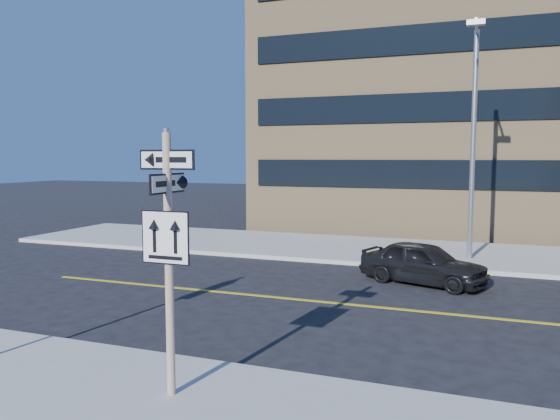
% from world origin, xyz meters
% --- Properties ---
extents(ground, '(120.00, 120.00, 0.00)m').
position_xyz_m(ground, '(0.00, 0.00, 0.00)').
color(ground, black).
rests_on(ground, ground).
extents(sign_pole, '(0.92, 0.92, 4.06)m').
position_xyz_m(sign_pole, '(0.00, -2.51, 2.44)').
color(sign_pole, white).
rests_on(sign_pole, near_sidewalk).
extents(parked_car_a, '(2.62, 4.04, 1.28)m').
position_xyz_m(parked_car_a, '(2.78, 7.03, 0.64)').
color(parked_car_a, black).
rests_on(parked_car_a, ground).
extents(streetlight_a, '(0.55, 2.25, 8.00)m').
position_xyz_m(streetlight_a, '(4.00, 10.76, 4.76)').
color(streetlight_a, gray).
rests_on(streetlight_a, far_sidewalk).
extents(building_brick, '(18.00, 18.00, 18.00)m').
position_xyz_m(building_brick, '(2.00, 25.00, 9.00)').
color(building_brick, tan).
rests_on(building_brick, ground).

